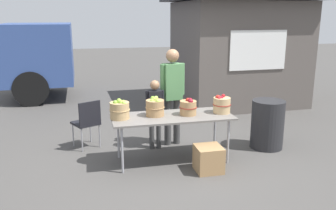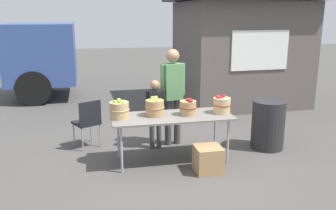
% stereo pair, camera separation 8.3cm
% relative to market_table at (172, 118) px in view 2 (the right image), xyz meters
% --- Properties ---
extents(ground_plane, '(40.00, 40.00, 0.00)m').
position_rel_market_table_xyz_m(ground_plane, '(0.00, 0.00, -0.71)').
color(ground_plane, '#474442').
extents(market_table, '(1.90, 0.76, 0.75)m').
position_rel_market_table_xyz_m(market_table, '(0.00, 0.00, 0.00)').
color(market_table, slate).
rests_on(market_table, ground).
extents(apple_basket_green_0, '(0.31, 0.31, 0.32)m').
position_rel_market_table_xyz_m(apple_basket_green_0, '(-0.82, 0.03, 0.19)').
color(apple_basket_green_0, tan).
rests_on(apple_basket_green_0, market_table).
extents(apple_basket_green_1, '(0.30, 0.30, 0.31)m').
position_rel_market_table_xyz_m(apple_basket_green_1, '(-0.26, 0.07, 0.19)').
color(apple_basket_green_1, '#A87F51').
rests_on(apple_basket_green_1, market_table).
extents(apple_basket_red_0, '(0.28, 0.28, 0.28)m').
position_rel_market_table_xyz_m(apple_basket_red_0, '(0.26, -0.00, 0.17)').
color(apple_basket_red_0, '#A87F51').
rests_on(apple_basket_red_0, market_table).
extents(apple_basket_red_1, '(0.29, 0.29, 0.30)m').
position_rel_market_table_xyz_m(apple_basket_red_1, '(0.82, -0.00, 0.18)').
color(apple_basket_red_1, tan).
rests_on(apple_basket_red_1, market_table).
extents(vendor_adult, '(0.45, 0.27, 1.72)m').
position_rel_market_table_xyz_m(vendor_adult, '(0.18, 0.74, 0.31)').
color(vendor_adult, '#3F3F3F').
rests_on(vendor_adult, ground).
extents(child_customer, '(0.32, 0.17, 1.22)m').
position_rel_market_table_xyz_m(child_customer, '(-0.16, 0.60, 0.01)').
color(child_customer, '#3F3F3F').
rests_on(child_customer, ground).
extents(food_kiosk, '(3.61, 3.03, 2.74)m').
position_rel_market_table_xyz_m(food_kiosk, '(2.61, 3.49, 0.68)').
color(food_kiosk, '#59514C').
rests_on(food_kiosk, ground).
extents(folding_chair, '(0.54, 0.54, 0.86)m').
position_rel_market_table_xyz_m(folding_chair, '(-1.31, 0.88, -0.20)').
color(folding_chair, black).
rests_on(folding_chair, ground).
extents(trash_barrel, '(0.57, 0.57, 0.85)m').
position_rel_market_table_xyz_m(trash_barrel, '(1.77, 0.20, -0.28)').
color(trash_barrel, '#262628').
rests_on(trash_barrel, ground).
extents(produce_crate, '(0.39, 0.39, 0.39)m').
position_rel_market_table_xyz_m(produce_crate, '(0.44, -0.52, -0.51)').
color(produce_crate, '#A87F51').
rests_on(produce_crate, ground).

